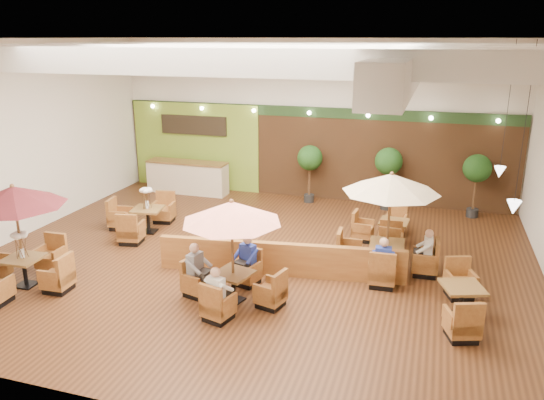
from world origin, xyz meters
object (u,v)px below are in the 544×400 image
at_px(diner_0, 217,287).
at_px(booth_divider, 280,259).
at_px(diner_3, 383,256).
at_px(diner_4, 426,247).
at_px(table_2, 390,204).
at_px(table_4, 461,302).
at_px(diner_1, 246,255).
at_px(table_0, 17,218).
at_px(table_1, 232,232).
at_px(service_counter, 188,177).
at_px(table_5, 384,232).
at_px(table_3, 141,217).
at_px(topiary_1, 388,164).
at_px(diner_2, 197,264).
at_px(topiary_2, 477,171).
at_px(topiary_0, 310,160).

bearing_deg(diner_0, booth_divider, 94.80).
height_order(diner_3, diner_4, diner_3).
bearing_deg(table_2, diner_4, -3.05).
bearing_deg(table_4, diner_4, 93.39).
height_order(table_4, diner_1, diner_1).
distance_m(booth_divider, diner_4, 3.51).
relative_size(table_0, table_1, 1.03).
xyz_separation_m(table_0, table_2, (7.88, 3.36, 0.05)).
relative_size(service_counter, table_5, 1.31).
bearing_deg(table_5, table_3, -166.22).
height_order(table_1, topiary_1, table_1).
height_order(table_2, diner_0, table_2).
distance_m(table_2, diner_2, 4.77).
bearing_deg(table_0, table_1, 5.83).
xyz_separation_m(topiary_1, diner_3, (0.50, -5.86, -0.81)).
height_order(table_2, topiary_1, table_2).
xyz_separation_m(booth_divider, table_2, (2.42, 1.05, 1.31)).
xyz_separation_m(table_0, diner_2, (4.02, 0.75, -0.92)).
height_order(topiary_2, diner_1, topiary_2).
relative_size(table_4, diner_1, 3.36).
height_order(table_0, table_4, table_0).
distance_m(diner_0, diner_3, 3.95).
distance_m(table_3, topiary_2, 10.44).
bearing_deg(booth_divider, table_1, -118.78).
height_order(table_3, diner_0, table_3).
bearing_deg(topiary_2, table_0, -140.60).
bearing_deg(diner_0, table_1, 108.73).
xyz_separation_m(table_0, table_4, (9.58, 1.51, -1.34)).
distance_m(topiary_1, diner_2, 8.31).
height_order(table_0, table_5, table_0).
xyz_separation_m(table_4, table_5, (-1.94, 3.69, -0.02)).
bearing_deg(table_4, booth_divider, 149.53).
bearing_deg(service_counter, table_3, -83.29).
relative_size(table_5, diner_0, 3.18).
height_order(booth_divider, table_2, table_2).
bearing_deg(diner_2, booth_divider, 146.62).
bearing_deg(diner_3, table_4, -32.60).
bearing_deg(diner_3, table_3, 164.18).
relative_size(table_5, topiary_0, 1.14).
bearing_deg(table_5, service_counter, 162.57).
relative_size(service_counter, diner_4, 4.18).
xyz_separation_m(diner_0, diner_4, (3.93, 3.46, -0.00)).
bearing_deg(topiary_1, booth_divider, -107.75).
distance_m(table_0, diner_4, 9.47).
xyz_separation_m(table_4, diner_4, (-0.78, 1.85, 0.39)).
height_order(table_1, diner_4, table_1).
bearing_deg(service_counter, diner_0, -60.30).
height_order(table_0, table_3, table_0).
bearing_deg(table_0, diner_4, 17.98).
bearing_deg(topiary_1, table_3, -147.20).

